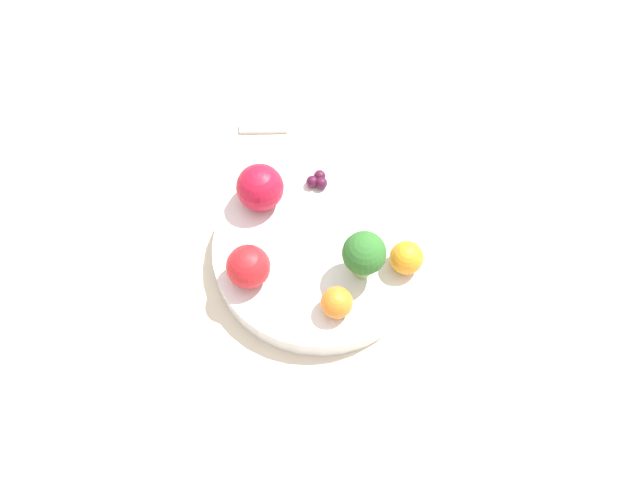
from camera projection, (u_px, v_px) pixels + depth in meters
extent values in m
plane|color=gray|center=(320.00, 264.00, 0.80)|extent=(6.00, 6.00, 0.00)
cube|color=beige|center=(320.00, 260.00, 0.79)|extent=(1.20, 1.20, 0.02)
cylinder|color=white|center=(320.00, 250.00, 0.77)|extent=(0.26, 0.26, 0.03)
cylinder|color=#8CB76B|center=(363.00, 266.00, 0.72)|extent=(0.02, 0.02, 0.03)
sphere|color=#2D6B28|center=(364.00, 253.00, 0.70)|extent=(0.05, 0.05, 0.05)
sphere|color=#B7142D|center=(260.00, 187.00, 0.76)|extent=(0.06, 0.06, 0.06)
sphere|color=red|center=(248.00, 267.00, 0.71)|extent=(0.05, 0.05, 0.05)
sphere|color=orange|center=(406.00, 258.00, 0.72)|extent=(0.04, 0.04, 0.04)
sphere|color=orange|center=(337.00, 303.00, 0.70)|extent=(0.04, 0.04, 0.04)
sphere|color=#47142D|center=(320.00, 176.00, 0.79)|extent=(0.02, 0.02, 0.02)
sphere|color=#47142D|center=(312.00, 182.00, 0.79)|extent=(0.02, 0.02, 0.02)
sphere|color=#47142D|center=(321.00, 183.00, 0.79)|extent=(0.02, 0.02, 0.02)
cube|color=silver|center=(264.00, 128.00, 0.88)|extent=(0.03, 0.07, 0.01)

